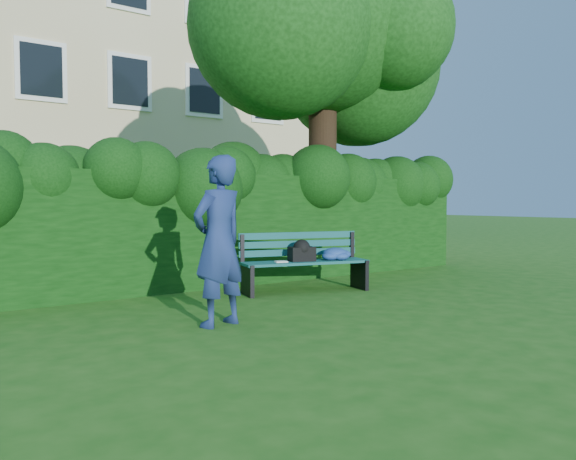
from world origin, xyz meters
TOP-DOWN VIEW (x-y plane):
  - ground at (0.00, 0.00)m, footprint 80.00×80.00m
  - apartment_building at (-0.00, 13.99)m, footprint 16.00×8.08m
  - hedge at (0.00, 2.20)m, footprint 10.00×1.00m
  - tree at (2.23, 2.52)m, footprint 5.75×4.56m
  - park_bench at (0.50, 0.68)m, footprint 2.00×1.03m
  - man_reading at (-1.79, -0.57)m, footprint 0.77×0.61m

SIDE VIEW (x-z plane):
  - ground at x=0.00m, z-range 0.00..0.00m
  - park_bench at x=0.50m, z-range 0.05..0.94m
  - hedge at x=0.00m, z-range 0.00..1.80m
  - man_reading at x=-1.79m, z-range 0.00..1.87m
  - tree at x=2.23m, z-range 1.31..7.91m
  - apartment_building at x=0.00m, z-range 0.00..12.00m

